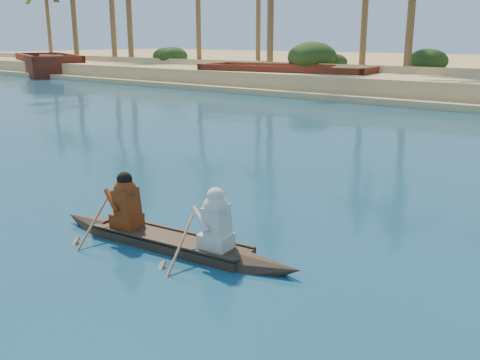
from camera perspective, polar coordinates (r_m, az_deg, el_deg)
The scene contains 4 objects.
shrub_cluster at distance 37.92m, azimuth 22.89°, elevation 10.32°, with size 100.00×6.00×2.40m, color #1A3A15, non-canonical shape.
canoe at distance 9.29m, azimuth -7.57°, elevation -5.54°, with size 5.06×1.26×1.38m.
barge_left at distance 57.55m, azimuth -19.80°, elevation 11.39°, with size 14.31×9.64×2.27m.
barge_mid at distance 37.43m, azimuth 4.99°, elevation 10.60°, with size 12.51×5.80×2.01m.
Camera 1 is at (10.46, -4.88, 3.49)m, focal length 40.00 mm.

